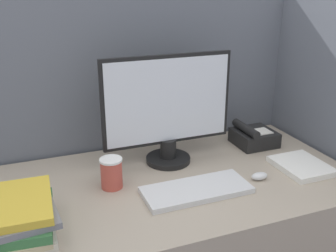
% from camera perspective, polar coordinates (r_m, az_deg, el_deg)
% --- Properties ---
extents(cubicle_panel_rear, '(1.90, 0.04, 1.47)m').
position_cam_1_polar(cubicle_panel_rear, '(1.85, -5.59, -3.67)').
color(cubicle_panel_rear, slate).
rests_on(cubicle_panel_rear, ground_plane).
extents(cubicle_panel_right, '(0.04, 0.80, 1.47)m').
position_cam_1_polar(cubicle_panel_right, '(1.91, 21.33, -4.23)').
color(cubicle_panel_right, slate).
rests_on(cubicle_panel_right, ground_plane).
extents(monitor, '(0.54, 0.18, 0.44)m').
position_cam_1_polar(monitor, '(1.56, -0.01, 2.20)').
color(monitor, black).
rests_on(monitor, desk).
extents(keyboard, '(0.39, 0.16, 0.02)m').
position_cam_1_polar(keyboard, '(1.42, 4.14, -9.24)').
color(keyboard, silver).
rests_on(keyboard, desk).
extents(mouse, '(0.07, 0.04, 0.03)m').
position_cam_1_polar(mouse, '(1.54, 13.13, -7.10)').
color(mouse, silver).
rests_on(mouse, desk).
extents(coffee_cup, '(0.08, 0.08, 0.11)m').
position_cam_1_polar(coffee_cup, '(1.44, -8.20, -6.77)').
color(coffee_cup, '#BF4C3F').
rests_on(coffee_cup, desk).
extents(book_stack, '(0.24, 0.30, 0.12)m').
position_cam_1_polar(book_stack, '(1.26, -21.30, -12.34)').
color(book_stack, silver).
rests_on(book_stack, desk).
extents(desk_telephone, '(0.18, 0.18, 0.10)m').
position_cam_1_polar(desk_telephone, '(1.83, 12.28, -1.51)').
color(desk_telephone, black).
rests_on(desk_telephone, desk).
extents(paper_pile, '(0.18, 0.22, 0.02)m').
position_cam_1_polar(paper_pile, '(1.67, 18.82, -5.50)').
color(paper_pile, white).
rests_on(paper_pile, desk).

